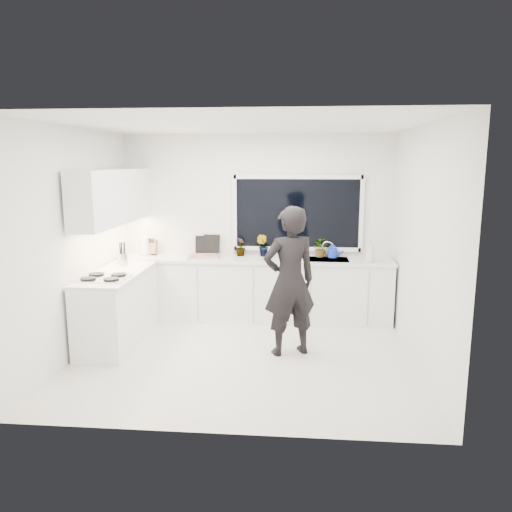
# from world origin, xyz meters

# --- Properties ---
(floor) EXTENTS (4.00, 3.50, 0.02)m
(floor) POSITION_xyz_m (0.00, 0.00, -0.01)
(floor) COLOR beige
(floor) RESTS_ON ground
(wall_back) EXTENTS (4.00, 0.02, 2.70)m
(wall_back) POSITION_xyz_m (0.00, 1.76, 1.35)
(wall_back) COLOR white
(wall_back) RESTS_ON ground
(wall_left) EXTENTS (0.02, 3.50, 2.70)m
(wall_left) POSITION_xyz_m (-2.01, 0.00, 1.35)
(wall_left) COLOR white
(wall_left) RESTS_ON ground
(wall_right) EXTENTS (0.02, 3.50, 2.70)m
(wall_right) POSITION_xyz_m (2.01, 0.00, 1.35)
(wall_right) COLOR white
(wall_right) RESTS_ON ground
(ceiling) EXTENTS (4.00, 3.50, 0.02)m
(ceiling) POSITION_xyz_m (0.00, 0.00, 2.71)
(ceiling) COLOR white
(ceiling) RESTS_ON wall_back
(window) EXTENTS (1.80, 0.02, 1.00)m
(window) POSITION_xyz_m (0.60, 1.73, 1.55)
(window) COLOR black
(window) RESTS_ON wall_back
(base_cabinets_back) EXTENTS (3.92, 0.58, 0.88)m
(base_cabinets_back) POSITION_xyz_m (0.00, 1.45, 0.44)
(base_cabinets_back) COLOR white
(base_cabinets_back) RESTS_ON floor
(base_cabinets_left) EXTENTS (0.58, 1.60, 0.88)m
(base_cabinets_left) POSITION_xyz_m (-1.67, 0.35, 0.44)
(base_cabinets_left) COLOR white
(base_cabinets_left) RESTS_ON floor
(countertop_back) EXTENTS (3.94, 0.62, 0.04)m
(countertop_back) POSITION_xyz_m (0.00, 1.44, 0.90)
(countertop_back) COLOR silver
(countertop_back) RESTS_ON base_cabinets_back
(countertop_left) EXTENTS (0.62, 1.60, 0.04)m
(countertop_left) POSITION_xyz_m (-1.67, 0.35, 0.90)
(countertop_left) COLOR silver
(countertop_left) RESTS_ON base_cabinets_left
(upper_cabinets) EXTENTS (0.34, 2.10, 0.70)m
(upper_cabinets) POSITION_xyz_m (-1.79, 0.70, 1.85)
(upper_cabinets) COLOR white
(upper_cabinets) RESTS_ON wall_left
(sink) EXTENTS (0.58, 0.42, 0.14)m
(sink) POSITION_xyz_m (1.05, 1.45, 0.87)
(sink) COLOR silver
(sink) RESTS_ON countertop_back
(faucet) EXTENTS (0.03, 0.03, 0.22)m
(faucet) POSITION_xyz_m (1.05, 1.65, 1.03)
(faucet) COLOR silver
(faucet) RESTS_ON countertop_back
(stovetop) EXTENTS (0.56, 0.48, 0.03)m
(stovetop) POSITION_xyz_m (-1.69, -0.00, 0.94)
(stovetop) COLOR black
(stovetop) RESTS_ON countertop_left
(person) EXTENTS (0.77, 0.66, 1.80)m
(person) POSITION_xyz_m (0.53, 0.14, 0.90)
(person) COLOR black
(person) RESTS_ON floor
(pizza_tray) EXTENTS (0.50, 0.39, 0.03)m
(pizza_tray) POSITION_xyz_m (-0.74, 1.42, 0.94)
(pizza_tray) COLOR silver
(pizza_tray) RESTS_ON countertop_back
(pizza) EXTENTS (0.45, 0.34, 0.01)m
(pizza) POSITION_xyz_m (-0.74, 1.42, 0.95)
(pizza) COLOR #B43318
(pizza) RESTS_ON pizza_tray
(watering_can) EXTENTS (0.17, 0.17, 0.13)m
(watering_can) POSITION_xyz_m (1.12, 1.61, 0.98)
(watering_can) COLOR #1538C8
(watering_can) RESTS_ON countertop_back
(paper_towel_roll) EXTENTS (0.15, 0.15, 0.26)m
(paper_towel_roll) POSITION_xyz_m (-1.66, 1.55, 1.05)
(paper_towel_roll) COLOR white
(paper_towel_roll) RESTS_ON countertop_back
(knife_block) EXTENTS (0.14, 0.11, 0.22)m
(knife_block) POSITION_xyz_m (-1.56, 1.59, 1.03)
(knife_block) COLOR #A0814A
(knife_block) RESTS_ON countertop_back
(utensil_crock) EXTENTS (0.16, 0.16, 0.16)m
(utensil_crock) POSITION_xyz_m (-1.74, 0.80, 1.00)
(utensil_crock) COLOR #B7B7BC
(utensil_crock) RESTS_ON countertop_left
(picture_frame_large) EXTENTS (0.22, 0.04, 0.28)m
(picture_frame_large) POSITION_xyz_m (-0.82, 1.69, 1.06)
(picture_frame_large) COLOR black
(picture_frame_large) RESTS_ON countertop_back
(picture_frame_small) EXTENTS (0.25, 0.04, 0.30)m
(picture_frame_small) POSITION_xyz_m (-0.68, 1.69, 1.07)
(picture_frame_small) COLOR black
(picture_frame_small) RESTS_ON countertop_back
(herb_plants) EXTENTS (1.40, 0.32, 0.32)m
(herb_plants) POSITION_xyz_m (0.42, 1.61, 1.06)
(herb_plants) COLOR #26662D
(herb_plants) RESTS_ON countertop_back
(soap_bottles) EXTENTS (0.15, 0.15, 0.31)m
(soap_bottles) POSITION_xyz_m (1.62, 1.30, 1.06)
(soap_bottles) COLOR #D8BF66
(soap_bottles) RESTS_ON countertop_back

